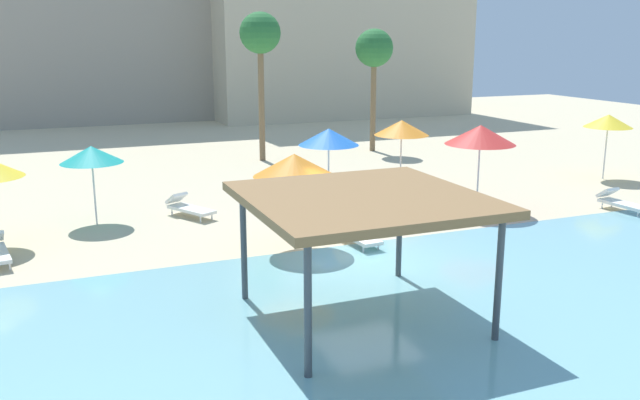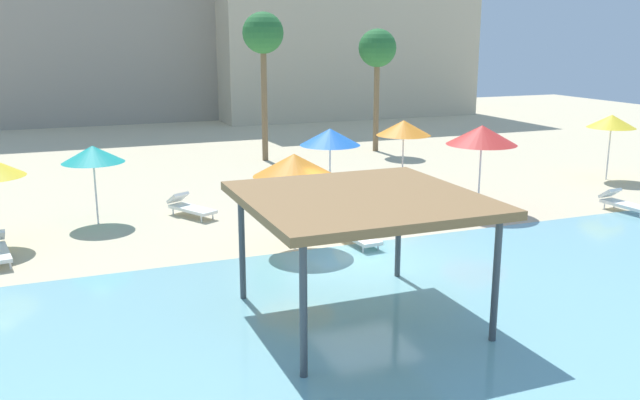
{
  "view_description": "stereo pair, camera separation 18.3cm",
  "coord_description": "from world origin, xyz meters",
  "px_view_note": "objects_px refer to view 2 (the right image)",
  "views": [
    {
      "loc": [
        -7.63,
        -15.34,
        5.86
      ],
      "look_at": [
        -0.52,
        2.0,
        1.3
      ],
      "focal_mm": 38.24,
      "sensor_mm": 36.0,
      "label": 1
    },
    {
      "loc": [
        -7.46,
        -15.41,
        5.86
      ],
      "look_at": [
        -0.52,
        2.0,
        1.3
      ],
      "focal_mm": 38.24,
      "sensor_mm": 36.0,
      "label": 2
    }
  ],
  "objects_px": {
    "palm_tree_1": "(377,51)",
    "beach_umbrella_orange_6": "(404,128)",
    "beach_umbrella_red_4": "(482,135)",
    "beach_umbrella_orange_2": "(294,165)",
    "palm_tree_0": "(263,37)",
    "lounge_chair_2": "(623,203)",
    "lounge_chair_3": "(189,206)",
    "lounge_chair_0": "(355,233)",
    "shade_pavilion": "(360,202)",
    "beach_umbrella_teal_1": "(93,154)",
    "beach_umbrella_yellow_3": "(612,121)",
    "beach_umbrella_blue_5": "(330,137)"
  },
  "relations": [
    {
      "from": "beach_umbrella_red_4",
      "to": "palm_tree_1",
      "type": "bearing_deg",
      "value": 79.79
    },
    {
      "from": "beach_umbrella_orange_2",
      "to": "palm_tree_0",
      "type": "relative_size",
      "value": 0.39
    },
    {
      "from": "lounge_chair_3",
      "to": "beach_umbrella_teal_1",
      "type": "bearing_deg",
      "value": -123.23
    },
    {
      "from": "beach_umbrella_orange_2",
      "to": "beach_umbrella_orange_6",
      "type": "height_order",
      "value": "beach_umbrella_orange_2"
    },
    {
      "from": "lounge_chair_3",
      "to": "palm_tree_1",
      "type": "relative_size",
      "value": 0.32
    },
    {
      "from": "beach_umbrella_teal_1",
      "to": "palm_tree_0",
      "type": "xyz_separation_m",
      "value": [
        8.3,
        8.71,
        3.53
      ]
    },
    {
      "from": "beach_umbrella_red_4",
      "to": "lounge_chair_3",
      "type": "xyz_separation_m",
      "value": [
        -9.28,
        2.96,
        -2.28
      ]
    },
    {
      "from": "palm_tree_0",
      "to": "palm_tree_1",
      "type": "bearing_deg",
      "value": 4.56
    },
    {
      "from": "shade_pavilion",
      "to": "beach_umbrella_orange_2",
      "type": "bearing_deg",
      "value": 85.64
    },
    {
      "from": "beach_umbrella_orange_2",
      "to": "beach_umbrella_red_4",
      "type": "distance_m",
      "value": 7.42
    },
    {
      "from": "shade_pavilion",
      "to": "beach_umbrella_red_4",
      "type": "xyz_separation_m",
      "value": [
        7.62,
        6.76,
        0.06
      ]
    },
    {
      "from": "beach_umbrella_teal_1",
      "to": "lounge_chair_2",
      "type": "distance_m",
      "value": 17.53
    },
    {
      "from": "lounge_chair_0",
      "to": "beach_umbrella_blue_5",
      "type": "bearing_deg",
      "value": 160.27
    },
    {
      "from": "beach_umbrella_teal_1",
      "to": "lounge_chair_0",
      "type": "bearing_deg",
      "value": -37.31
    },
    {
      "from": "beach_umbrella_red_4",
      "to": "beach_umbrella_orange_6",
      "type": "relative_size",
      "value": 1.12
    },
    {
      "from": "beach_umbrella_yellow_3",
      "to": "palm_tree_1",
      "type": "xyz_separation_m",
      "value": [
        -5.74,
        9.98,
        2.65
      ]
    },
    {
      "from": "beach_umbrella_red_4",
      "to": "lounge_chair_0",
      "type": "relative_size",
      "value": 1.51
    },
    {
      "from": "lounge_chair_2",
      "to": "lounge_chair_3",
      "type": "xyz_separation_m",
      "value": [
        -13.76,
        4.91,
        0.0
      ]
    },
    {
      "from": "beach_umbrella_orange_2",
      "to": "lounge_chair_3",
      "type": "bearing_deg",
      "value": 113.95
    },
    {
      "from": "lounge_chair_2",
      "to": "lounge_chair_3",
      "type": "relative_size",
      "value": 0.99
    },
    {
      "from": "beach_umbrella_red_4",
      "to": "lounge_chair_0",
      "type": "xyz_separation_m",
      "value": [
        -5.48,
        -1.88,
        -2.28
      ]
    },
    {
      "from": "beach_umbrella_orange_6",
      "to": "beach_umbrella_red_4",
      "type": "bearing_deg",
      "value": -83.53
    },
    {
      "from": "beach_umbrella_teal_1",
      "to": "lounge_chair_2",
      "type": "bearing_deg",
      "value": -17.21
    },
    {
      "from": "beach_umbrella_yellow_3",
      "to": "beach_umbrella_red_4",
      "type": "bearing_deg",
      "value": -163.08
    },
    {
      "from": "beach_umbrella_teal_1",
      "to": "beach_umbrella_red_4",
      "type": "relative_size",
      "value": 0.85
    },
    {
      "from": "shade_pavilion",
      "to": "lounge_chair_0",
      "type": "xyz_separation_m",
      "value": [
        2.14,
        4.87,
        -2.22
      ]
    },
    {
      "from": "beach_umbrella_orange_2",
      "to": "beach_umbrella_orange_6",
      "type": "xyz_separation_m",
      "value": [
        6.72,
        6.13,
        -0.07
      ]
    },
    {
      "from": "beach_umbrella_red_4",
      "to": "palm_tree_0",
      "type": "distance_m",
      "value": 12.92
    },
    {
      "from": "beach_umbrella_orange_6",
      "to": "beach_umbrella_orange_2",
      "type": "bearing_deg",
      "value": -137.62
    },
    {
      "from": "lounge_chair_0",
      "to": "lounge_chair_2",
      "type": "xyz_separation_m",
      "value": [
        9.96,
        -0.06,
        0.0
      ]
    },
    {
      "from": "lounge_chair_0",
      "to": "beach_umbrella_teal_1",
      "type": "bearing_deg",
      "value": -132.49
    },
    {
      "from": "beach_umbrella_yellow_3",
      "to": "beach_umbrella_orange_6",
      "type": "bearing_deg",
      "value": 166.49
    },
    {
      "from": "beach_umbrella_orange_6",
      "to": "lounge_chair_3",
      "type": "height_order",
      "value": "beach_umbrella_orange_6"
    },
    {
      "from": "shade_pavilion",
      "to": "palm_tree_0",
      "type": "xyz_separation_m",
      "value": [
        3.75,
        18.68,
        3.2
      ]
    },
    {
      "from": "beach_umbrella_yellow_3",
      "to": "palm_tree_1",
      "type": "bearing_deg",
      "value": 119.9
    },
    {
      "from": "beach_umbrella_orange_2",
      "to": "lounge_chair_0",
      "type": "xyz_separation_m",
      "value": [
        1.75,
        -0.21,
        -2.06
      ]
    },
    {
      "from": "beach_umbrella_orange_2",
      "to": "palm_tree_0",
      "type": "xyz_separation_m",
      "value": [
        3.36,
        13.59,
        3.36
      ]
    },
    {
      "from": "beach_umbrella_teal_1",
      "to": "palm_tree_1",
      "type": "height_order",
      "value": "palm_tree_1"
    },
    {
      "from": "shade_pavilion",
      "to": "beach_umbrella_orange_6",
      "type": "xyz_separation_m",
      "value": [
        7.11,
        11.22,
        -0.23
      ]
    },
    {
      "from": "shade_pavilion",
      "to": "beach_umbrella_yellow_3",
      "type": "distance_m",
      "value": 18.1
    },
    {
      "from": "beach_umbrella_orange_2",
      "to": "palm_tree_1",
      "type": "bearing_deg",
      "value": 56.09
    },
    {
      "from": "beach_umbrella_teal_1",
      "to": "lounge_chair_0",
      "type": "relative_size",
      "value": 1.29
    },
    {
      "from": "beach_umbrella_blue_5",
      "to": "beach_umbrella_orange_6",
      "type": "distance_m",
      "value": 3.94
    },
    {
      "from": "beach_umbrella_blue_5",
      "to": "palm_tree_0",
      "type": "relative_size",
      "value": 0.39
    },
    {
      "from": "shade_pavilion",
      "to": "beach_umbrella_red_4",
      "type": "bearing_deg",
      "value": 41.58
    },
    {
      "from": "shade_pavilion",
      "to": "beach_umbrella_red_4",
      "type": "height_order",
      "value": "beach_umbrella_red_4"
    },
    {
      "from": "beach_umbrella_red_4",
      "to": "beach_umbrella_orange_6",
      "type": "distance_m",
      "value": 4.5
    },
    {
      "from": "palm_tree_1",
      "to": "beach_umbrella_orange_6",
      "type": "bearing_deg",
      "value": -109.04
    },
    {
      "from": "beach_umbrella_orange_2",
      "to": "lounge_chair_3",
      "type": "distance_m",
      "value": 5.47
    },
    {
      "from": "shade_pavilion",
      "to": "lounge_chair_2",
      "type": "xyz_separation_m",
      "value": [
        12.1,
        4.81,
        -2.22
      ]
    }
  ]
}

